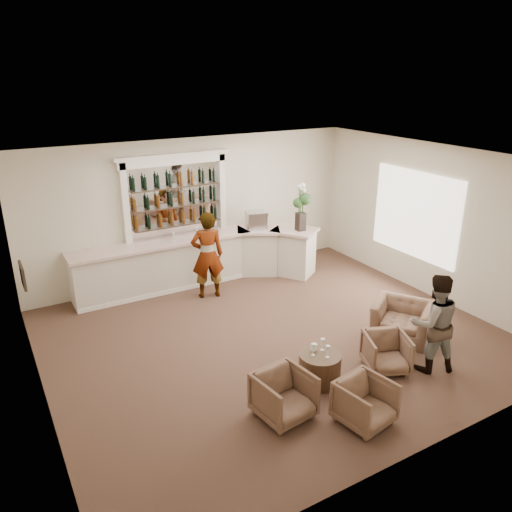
{
  "coord_description": "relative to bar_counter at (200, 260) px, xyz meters",
  "views": [
    {
      "loc": [
        -4.39,
        -6.96,
        4.74
      ],
      "look_at": [
        0.14,
        0.9,
        1.31
      ],
      "focal_mm": 35.0,
      "sensor_mm": 36.0,
      "label": 1
    }
  ],
  "objects": [
    {
      "name": "napkin_holder",
      "position": [
        0.03,
        -4.42,
        -0.01
      ],
      "size": [
        0.08,
        0.08,
        0.12
      ],
      "primitive_type": "cube",
      "color": "white",
      "rests_on": "cocktail_table"
    },
    {
      "name": "armchair_far",
      "position": [
        2.24,
        -4.17,
        -0.23
      ],
      "size": [
        1.34,
        1.38,
        0.68
      ],
      "primitive_type": "imported",
      "rotation": [
        0.0,
        0.0,
        -0.98
      ],
      "color": "brown",
      "rests_on": "ground"
    },
    {
      "name": "sommelier",
      "position": [
        -0.13,
        -0.74,
        0.39
      ],
      "size": [
        0.8,
        0.63,
        1.93
      ],
      "primitive_type": "imported",
      "rotation": [
        0.0,
        0.0,
        2.88
      ],
      "color": "gray",
      "rests_on": "ground"
    },
    {
      "name": "flower_vase",
      "position": [
        2.3,
        -0.73,
        1.2
      ],
      "size": [
        0.3,
        0.3,
        1.13
      ],
      "color": "black",
      "rests_on": "bar_counter"
    },
    {
      "name": "armchair_center",
      "position": [
        0.01,
        -5.68,
        -0.24
      ],
      "size": [
        0.82,
        0.84,
        0.66
      ],
      "primitive_type": "imported",
      "rotation": [
        0.0,
        0.0,
        0.17
      ],
      "color": "brown",
      "rests_on": "ground"
    },
    {
      "name": "wine_glass_tbl_b",
      "position": [
        0.15,
        -4.48,
        0.03
      ],
      "size": [
        0.07,
        0.07,
        0.21
      ],
      "primitive_type": null,
      "color": "white",
      "rests_on": "cocktail_table"
    },
    {
      "name": "back_bar_alcove",
      "position": [
        -0.34,
        0.41,
        1.46
      ],
      "size": [
        2.64,
        0.25,
        3.0
      ],
      "color": "white",
      "rests_on": "ground"
    },
    {
      "name": "wine_glass_tbl_a",
      "position": [
        -0.07,
        -4.53,
        0.03
      ],
      "size": [
        0.07,
        0.07,
        0.21
      ],
      "primitive_type": null,
      "color": "white",
      "rests_on": "cocktail_table"
    },
    {
      "name": "espresso_machine",
      "position": [
        1.46,
        -0.08,
        0.77
      ],
      "size": [
        0.55,
        0.5,
        0.41
      ],
      "primitive_type": "cube",
      "rotation": [
        0.0,
        0.0,
        -0.27
      ],
      "color": "#B5B5BA",
      "rests_on": "bar_counter"
    },
    {
      "name": "room_shell",
      "position": [
        0.33,
        -2.29,
        1.77
      ],
      "size": [
        8.04,
        7.02,
        3.32
      ],
      "color": "beige",
      "rests_on": "ground"
    },
    {
      "name": "armchair_left",
      "position": [
        -0.91,
        -4.99,
        -0.23
      ],
      "size": [
        0.84,
        0.85,
        0.7
      ],
      "primitive_type": "imported",
      "rotation": [
        0.0,
        0.0,
        0.13
      ],
      "color": "brown",
      "rests_on": "ground"
    },
    {
      "name": "wine_glass_tbl_c",
      "position": [
        0.09,
        -4.69,
        0.03
      ],
      "size": [
        0.07,
        0.07,
        0.21
      ],
      "primitive_type": null,
      "color": "white",
      "rests_on": "cocktail_table"
    },
    {
      "name": "wine_glass_bar_left",
      "position": [
        -0.6,
        0.01,
        0.67
      ],
      "size": [
        0.07,
        0.07,
        0.21
      ],
      "primitive_type": null,
      "color": "white",
      "rests_on": "bar_counter"
    },
    {
      "name": "cocktail_table",
      "position": [
        0.05,
        -4.56,
        -0.32
      ],
      "size": [
        0.68,
        0.68,
        0.5
      ],
      "primitive_type": "cylinder",
      "color": "#503A22",
      "rests_on": "ground"
    },
    {
      "name": "ground",
      "position": [
        0.16,
        -3.0,
        -0.57
      ],
      "size": [
        8.0,
        8.0,
        0.0
      ],
      "primitive_type": "plane",
      "color": "#513628",
      "rests_on": "ground"
    },
    {
      "name": "guest",
      "position": [
        1.87,
        -5.17,
        0.28
      ],
      "size": [
        1.01,
        0.91,
        1.7
      ],
      "primitive_type": "imported",
      "rotation": [
        0.0,
        0.0,
        2.76
      ],
      "color": "gray",
      "rests_on": "ground"
    },
    {
      "name": "wine_glass_bar_right",
      "position": [
        -0.0,
        0.07,
        0.67
      ],
      "size": [
        0.07,
        0.07,
        0.21
      ],
      "primitive_type": null,
      "color": "white",
      "rests_on": "bar_counter"
    },
    {
      "name": "bar_counter",
      "position": [
        0.0,
        0.0,
        0.0
      ],
      "size": [
        5.72,
        1.8,
        1.14
      ],
      "color": "beige",
      "rests_on": "ground"
    },
    {
      "name": "armchair_right",
      "position": [
        1.22,
        -4.83,
        -0.25
      ],
      "size": [
        0.9,
        0.91,
        0.64
      ],
      "primitive_type": "imported",
      "rotation": [
        0.0,
        0.0,
        -0.39
      ],
      "color": "brown",
      "rests_on": "ground"
    }
  ]
}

